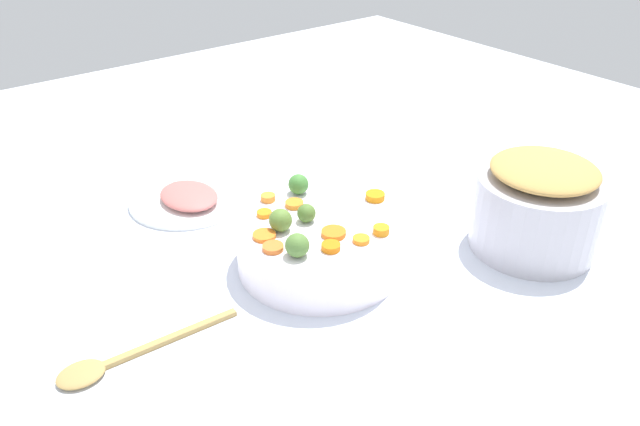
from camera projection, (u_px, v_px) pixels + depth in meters
tabletop at (334, 250)px, 1.10m from camera, size 2.40×2.40×0.02m
serving_bowl_carrots at (320, 242)px, 1.03m from camera, size 0.27×0.27×0.09m
metal_pot at (536, 213)px, 1.06m from camera, size 0.21×0.21×0.13m
stuffing_mound at (545, 170)px, 1.02m from camera, size 0.18×0.18×0.03m
carrot_slice_0 at (375, 196)px, 1.06m from camera, size 0.05×0.05×0.01m
carrot_slice_1 at (334, 233)px, 0.96m from camera, size 0.05×0.05×0.01m
carrot_slice_2 at (361, 240)px, 0.94m from camera, size 0.03×0.03×0.01m
carrot_slice_3 at (264, 236)px, 0.95m from camera, size 0.05×0.05×0.01m
carrot_slice_4 at (294, 204)px, 1.04m from camera, size 0.04×0.04×0.01m
carrot_slice_5 at (381, 230)px, 0.96m from camera, size 0.03×0.03×0.01m
carrot_slice_6 at (264, 214)px, 1.01m from camera, size 0.03×0.03×0.01m
carrot_slice_7 at (268, 198)px, 1.05m from camera, size 0.03×0.03×0.01m
carrot_slice_8 at (331, 247)px, 0.92m from camera, size 0.03×0.03×0.01m
carrot_slice_9 at (273, 247)px, 0.93m from camera, size 0.04×0.04×0.01m
brussels_sprout_0 at (306, 213)px, 0.99m from camera, size 0.03×0.03×0.03m
brussels_sprout_1 at (280, 220)px, 0.96m from camera, size 0.04×0.04×0.04m
brussels_sprout_2 at (298, 184)px, 1.07m from camera, size 0.03×0.03×0.03m
brussels_sprout_3 at (297, 245)px, 0.90m from camera, size 0.04×0.04×0.04m
wooden_spoon at (111, 362)px, 0.84m from camera, size 0.06×0.26×0.01m
ham_plate at (188, 198)px, 1.23m from camera, size 0.23×0.23×0.01m
ham_slice_main at (189, 196)px, 1.20m from camera, size 0.13×0.10×0.02m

